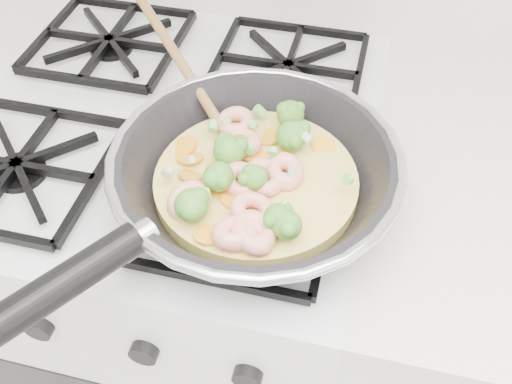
# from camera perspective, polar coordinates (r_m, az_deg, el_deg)

# --- Properties ---
(stove) EXTENTS (0.60, 0.60, 0.92)m
(stove) POSITION_cam_1_polar(r_m,az_deg,el_deg) (1.19, -6.42, -9.37)
(stove) COLOR white
(stove) RESTS_ON ground
(skillet) EXTENTS (0.42, 0.57, 0.10)m
(skillet) POSITION_cam_1_polar(r_m,az_deg,el_deg) (0.68, -0.47, 1.58)
(skillet) COLOR black
(skillet) RESTS_ON stove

